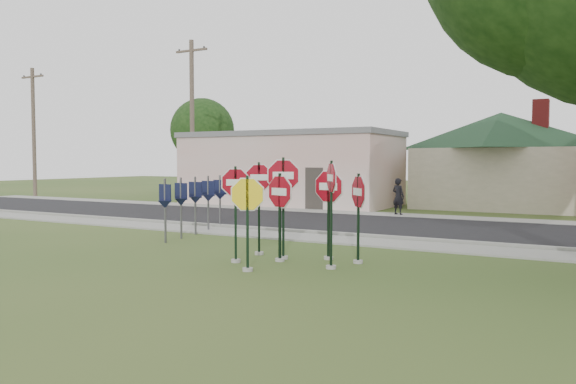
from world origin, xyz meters
The scene contains 20 objects.
ground centered at (0.00, 0.00, 0.00)m, with size 120.00×120.00×0.00m, color #324F1D.
sidewalk_near centered at (0.00, 5.50, 0.03)m, with size 60.00×1.60×0.06m, color gray.
road centered at (0.00, 10.00, 0.02)m, with size 60.00×7.00×0.04m, color black.
sidewalk_far centered at (0.00, 14.30, 0.03)m, with size 60.00×1.60×0.06m, color gray.
curb centered at (0.00, 6.50, 0.07)m, with size 60.00×0.20×0.14m, color gray.
stop_sign_center centered at (-0.31, 1.43, 1.44)m, with size 1.12×0.36×2.35m.
stop_sign_yellow centered at (-0.34, -0.02, 1.40)m, with size 0.96×0.52×2.32m.
stop_sign_left centered at (-1.21, 0.78, 1.53)m, with size 0.82×0.59×2.51m.
stop_sign_right centered at (1.23, 1.16, 1.63)m, with size 0.64×0.78×2.65m.
stop_sign_back_right centered at (0.65, 2.27, 1.53)m, with size 1.16×0.24×2.47m.
stop_sign_back_left centered at (-0.40, 1.77, 1.75)m, with size 1.10×0.46×2.76m.
stop_sign_far_right centered at (1.53, 2.13, 1.44)m, with size 0.80×0.83×2.35m.
stop_sign_far_left centered at (-1.30, 2.03, 1.61)m, with size 0.88×0.54×2.61m.
route_sign_row centered at (-5.40, 4.50, 1.22)m, with size 1.43×4.63×2.00m.
building_stucco centered at (-9.00, 18.00, 2.15)m, with size 12.20×6.20×4.20m.
building_house centered at (2.00, 22.00, 3.65)m, with size 11.60×11.60×6.20m.
utility_pole_near centered at (-14.00, 15.20, 4.97)m, with size 2.20×0.26×9.50m.
utility_pole_far centered at (-28.00, 15.20, 4.71)m, with size 2.20×0.26×9.00m.
bg_tree_left centered at (-20.00, 24.00, 4.88)m, with size 4.90×4.90×7.35m.
pedestrian centered at (-1.33, 14.30, 0.90)m, with size 0.61×0.40×1.68m, color black.
Camera 1 is at (6.65, -10.81, 2.55)m, focal length 35.00 mm.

